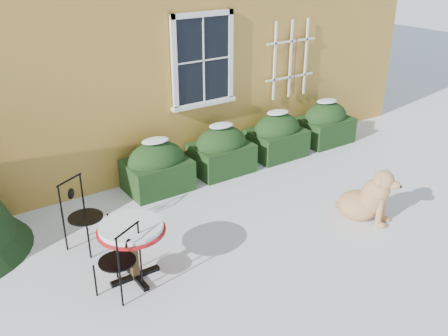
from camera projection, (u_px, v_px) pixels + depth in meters
ground at (266, 254)px, 6.74m from camera, size 80.00×80.00×0.00m
hedge_row at (250, 143)px, 9.34m from camera, size 4.95×0.80×0.91m
bistro_table at (132, 234)px, 6.00m from camera, size 0.83×0.83×0.77m
patio_chair_near at (120, 260)px, 5.82m from camera, size 0.56×0.55×0.93m
patio_chair_far at (83, 214)px, 6.73m from camera, size 0.59×0.59×0.99m
dog at (368, 199)px, 7.43m from camera, size 0.76×0.96×0.88m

